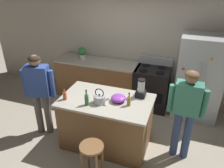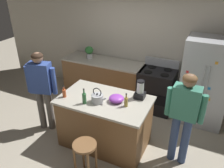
% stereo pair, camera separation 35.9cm
% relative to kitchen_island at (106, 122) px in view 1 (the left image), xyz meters
% --- Properties ---
extents(ground_plane, '(14.00, 14.00, 0.00)m').
position_rel_kitchen_island_xyz_m(ground_plane, '(0.00, 0.00, -0.47)').
color(ground_plane, '#B2A893').
extents(back_wall, '(8.00, 0.10, 2.70)m').
position_rel_kitchen_island_xyz_m(back_wall, '(0.00, 1.95, 0.88)').
color(back_wall, beige).
rests_on(back_wall, ground_plane).
extents(kitchen_island, '(1.56, 0.94, 0.95)m').
position_rel_kitchen_island_xyz_m(kitchen_island, '(0.00, 0.00, 0.00)').
color(kitchen_island, brown).
rests_on(kitchen_island, ground_plane).
extents(back_counter_run, '(2.00, 0.64, 0.95)m').
position_rel_kitchen_island_xyz_m(back_counter_run, '(-0.80, 1.55, -0.00)').
color(back_counter_run, brown).
rests_on(back_counter_run, ground_plane).
extents(refrigerator, '(0.90, 0.73, 1.79)m').
position_rel_kitchen_island_xyz_m(refrigerator, '(1.48, 1.50, 0.42)').
color(refrigerator, '#B7BABF').
rests_on(refrigerator, ground_plane).
extents(stove_range, '(0.76, 0.65, 1.13)m').
position_rel_kitchen_island_xyz_m(stove_range, '(0.52, 1.52, 0.01)').
color(stove_range, black).
rests_on(stove_range, ground_plane).
extents(person_by_island_left, '(0.59, 0.32, 1.62)m').
position_rel_kitchen_island_xyz_m(person_by_island_left, '(-1.26, -0.10, 0.51)').
color(person_by_island_left, '#66605B').
rests_on(person_by_island_left, ground_plane).
extents(person_by_sink_right, '(0.59, 0.23, 1.62)m').
position_rel_kitchen_island_xyz_m(person_by_sink_right, '(1.29, 0.13, 0.51)').
color(person_by_sink_right, '#384C7A').
rests_on(person_by_sink_right, ground_plane).
extents(bar_stool, '(0.36, 0.36, 0.64)m').
position_rel_kitchen_island_xyz_m(bar_stool, '(0.07, -0.81, 0.02)').
color(bar_stool, brown).
rests_on(bar_stool, ground_plane).
extents(potted_plant, '(0.20, 0.20, 0.30)m').
position_rel_kitchen_island_xyz_m(potted_plant, '(-1.19, 1.55, 0.64)').
color(potted_plant, silver).
rests_on(potted_plant, back_counter_run).
extents(blender_appliance, '(0.17, 0.17, 0.33)m').
position_rel_kitchen_island_xyz_m(blender_appliance, '(0.53, 0.30, 0.61)').
color(blender_appliance, black).
rests_on(blender_appliance, kitchen_island).
extents(bottle_olive_oil, '(0.07, 0.07, 0.28)m').
position_rel_kitchen_island_xyz_m(bottle_olive_oil, '(-0.24, -0.26, 0.57)').
color(bottle_olive_oil, '#2D6638').
rests_on(bottle_olive_oil, kitchen_island).
extents(bottle_vinegar, '(0.06, 0.06, 0.24)m').
position_rel_kitchen_island_xyz_m(bottle_vinegar, '(0.41, -0.05, 0.56)').
color(bottle_vinegar, olive).
rests_on(bottle_vinegar, kitchen_island).
extents(bottle_cooking_sauce, '(0.06, 0.06, 0.22)m').
position_rel_kitchen_island_xyz_m(bottle_cooking_sauce, '(-0.66, -0.22, 0.55)').
color(bottle_cooking_sauce, '#B24C26').
rests_on(bottle_cooking_sauce, kitchen_island).
extents(mixing_bowl, '(0.25, 0.25, 0.11)m').
position_rel_kitchen_island_xyz_m(mixing_bowl, '(0.21, 0.02, 0.53)').
color(mixing_bowl, purple).
rests_on(mixing_bowl, kitchen_island).
extents(tea_kettle, '(0.28, 0.20, 0.27)m').
position_rel_kitchen_island_xyz_m(tea_kettle, '(-0.06, -0.13, 0.55)').
color(tea_kettle, '#B7BABF').
rests_on(tea_kettle, kitchen_island).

